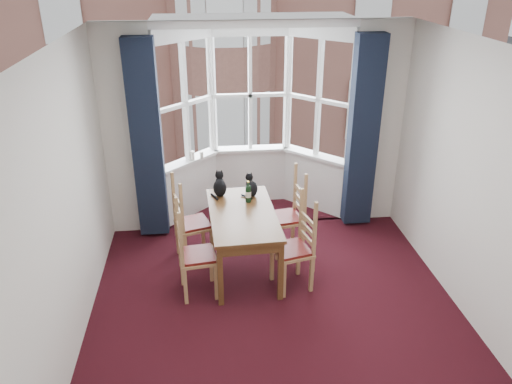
{
  "coord_description": "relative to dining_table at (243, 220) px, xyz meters",
  "views": [
    {
      "loc": [
        -0.7,
        -4.08,
        3.49
      ],
      "look_at": [
        -0.13,
        1.05,
        1.05
      ],
      "focal_mm": 35.0,
      "sensor_mm": 36.0,
      "label": 1
    }
  ],
  "objects": [
    {
      "name": "wall_back_pier_left",
      "position": [
        -1.37,
        1.17,
        0.72
      ],
      "size": [
        0.7,
        0.12,
        2.8
      ],
      "primitive_type": "cube",
      "color": "silver",
      "rests_on": "floor"
    },
    {
      "name": "cat_left",
      "position": [
        -0.24,
        0.51,
        0.22
      ],
      "size": [
        0.17,
        0.24,
        0.32
      ],
      "color": "black",
      "rests_on": "dining_table"
    },
    {
      "name": "floor",
      "position": [
        0.28,
        -1.08,
        -0.68
      ],
      "size": [
        4.5,
        4.5,
        0.0
      ],
      "primitive_type": "plane",
      "color": "black",
      "rests_on": "ground"
    },
    {
      "name": "curtain_right",
      "position": [
        1.7,
        0.99,
        0.67
      ],
      "size": [
        0.38,
        0.22,
        2.6
      ],
      "primitive_type": "cube",
      "color": "black",
      "rests_on": "floor"
    },
    {
      "name": "dining_table",
      "position": [
        0.0,
        0.0,
        0.0
      ],
      "size": [
        0.82,
        1.45,
        0.77
      ],
      "color": "brown",
      "rests_on": "floor"
    },
    {
      "name": "wall_right",
      "position": [
        2.28,
        -1.08,
        0.72
      ],
      "size": [
        0.0,
        4.5,
        4.5
      ],
      "primitive_type": "plane",
      "rotation": [
        1.57,
        0.0,
        -1.57
      ],
      "color": "silver",
      "rests_on": "floor"
    },
    {
      "name": "wall_back_pier_right",
      "position": [
        1.93,
        1.17,
        0.72
      ],
      "size": [
        0.7,
        0.12,
        2.8
      ],
      "primitive_type": "cube",
      "color": "silver",
      "rests_on": "floor"
    },
    {
      "name": "wine_bottle",
      "position": [
        0.09,
        0.28,
        0.21
      ],
      "size": [
        0.07,
        0.07,
        0.27
      ],
      "color": "black",
      "rests_on": "dining_table"
    },
    {
      "name": "bay_window",
      "position": [
        0.28,
        1.67,
        0.72
      ],
      "size": [
        2.76,
        0.94,
        2.8
      ],
      "color": "white",
      "rests_on": "floor"
    },
    {
      "name": "tenement_building",
      "position": [
        0.28,
        12.93,
        0.92
      ],
      "size": [
        18.4,
        7.8,
        15.2
      ],
      "color": "#945A4C",
      "rests_on": "street"
    },
    {
      "name": "cat_right",
      "position": [
        0.15,
        0.46,
        0.21
      ],
      "size": [
        0.21,
        0.25,
        0.3
      ],
      "color": "black",
      "rests_on": "dining_table"
    },
    {
      "name": "curtain_left",
      "position": [
        -1.14,
        0.99,
        0.67
      ],
      "size": [
        0.38,
        0.22,
        2.6
      ],
      "primitive_type": "cube",
      "color": "black",
      "rests_on": "floor"
    },
    {
      "name": "chair_left_far",
      "position": [
        -0.68,
        0.29,
        -0.21
      ],
      "size": [
        0.51,
        0.52,
        0.92
      ],
      "color": "tan",
      "rests_on": "floor"
    },
    {
      "name": "chair_right_far",
      "position": [
        0.67,
        0.37,
        -0.21
      ],
      "size": [
        0.46,
        0.48,
        0.92
      ],
      "color": "tan",
      "rests_on": "floor"
    },
    {
      "name": "street",
      "position": [
        0.28,
        31.17,
        -6.68
      ],
      "size": [
        80.0,
        80.0,
        0.0
      ],
      "primitive_type": "plane",
      "color": "#333335",
      "rests_on": "ground"
    },
    {
      "name": "ceiling",
      "position": [
        0.28,
        -1.08,
        2.12
      ],
      "size": [
        4.5,
        4.5,
        0.0
      ],
      "primitive_type": "plane",
      "rotation": [
        3.14,
        0.0,
        0.0
      ],
      "color": "white",
      "rests_on": "floor"
    },
    {
      "name": "candle_tall",
      "position": [
        -0.58,
        1.52,
        0.26
      ],
      "size": [
        0.06,
        0.06,
        0.13
      ],
      "primitive_type": "cylinder",
      "color": "white",
      "rests_on": "bay_window"
    },
    {
      "name": "chair_left_near",
      "position": [
        -0.63,
        -0.43,
        -0.21
      ],
      "size": [
        0.45,
        0.47,
        0.92
      ],
      "color": "tan",
      "rests_on": "floor"
    },
    {
      "name": "candle_short",
      "position": [
        -0.45,
        1.55,
        0.25
      ],
      "size": [
        0.06,
        0.06,
        0.1
      ],
      "primitive_type": "cylinder",
      "color": "white",
      "rests_on": "bay_window"
    },
    {
      "name": "wall_left",
      "position": [
        -1.72,
        -1.08,
        0.72
      ],
      "size": [
        0.0,
        4.5,
        4.5
      ],
      "primitive_type": "plane",
      "rotation": [
        1.57,
        0.0,
        1.57
      ],
      "color": "silver",
      "rests_on": "floor"
    },
    {
      "name": "chair_right_near",
      "position": [
        0.61,
        -0.39,
        -0.21
      ],
      "size": [
        0.49,
        0.5,
        0.92
      ],
      "color": "tan",
      "rests_on": "floor"
    }
  ]
}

